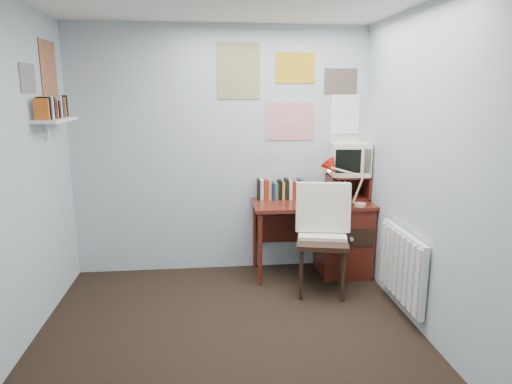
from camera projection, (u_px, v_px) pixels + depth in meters
ground at (232, 359)px, 3.22m from camera, size 3.50×3.50×0.00m
back_wall at (222, 152)px, 4.65m from camera, size 3.00×0.02×2.50m
right_wall at (450, 181)px, 3.11m from camera, size 0.02×3.50×2.50m
desk at (337, 235)px, 4.70m from camera, size 1.20×0.55×0.76m
desk_chair at (322, 242)px, 4.19m from camera, size 0.60×0.58×0.99m
desk_lamp at (361, 186)px, 4.39m from camera, size 0.34×0.31×0.40m
tv_riser at (347, 187)px, 4.71m from camera, size 0.40×0.30×0.25m
crt_tv at (349, 157)px, 4.67m from camera, size 0.42×0.39×0.37m
book_row at (286, 188)px, 4.72m from camera, size 0.60×0.14×0.22m
radiator at (402, 266)px, 3.82m from camera, size 0.09×0.80×0.60m
wall_shelf at (55, 120)px, 3.80m from camera, size 0.20×0.62×0.24m
posters_back at (290, 92)px, 4.59m from camera, size 1.20×0.01×0.90m
posters_left at (39, 73)px, 3.71m from camera, size 0.01×0.70×0.60m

